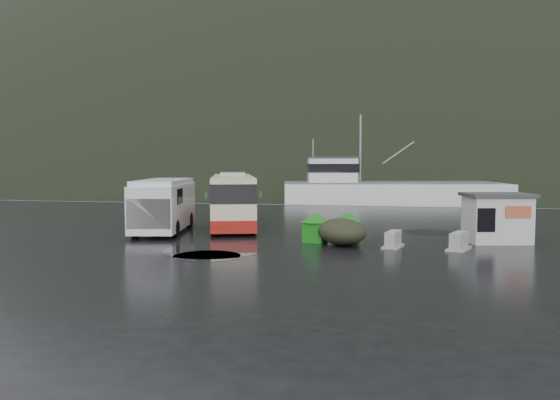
% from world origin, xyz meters
% --- Properties ---
extents(ground, '(160.00, 160.00, 0.00)m').
position_xyz_m(ground, '(0.00, 0.00, 0.00)').
color(ground, black).
rests_on(ground, ground).
extents(harbor_water, '(300.00, 180.00, 0.02)m').
position_xyz_m(harbor_water, '(0.00, 110.00, 0.00)').
color(harbor_water, black).
rests_on(harbor_water, ground).
extents(quay_edge, '(160.00, 0.60, 1.50)m').
position_xyz_m(quay_edge, '(0.00, 20.00, 0.00)').
color(quay_edge, '#999993').
rests_on(quay_edge, ground).
extents(headland, '(780.00, 540.00, 570.00)m').
position_xyz_m(headland, '(10.00, 250.00, 0.00)').
color(headland, black).
rests_on(headland, ground).
extents(coach_bus, '(5.86, 11.43, 3.13)m').
position_xyz_m(coach_bus, '(-3.02, 4.59, 0.00)').
color(coach_bus, beige).
rests_on(coach_bus, ground).
extents(white_van, '(3.53, 7.07, 2.83)m').
position_xyz_m(white_van, '(-5.69, 0.63, 0.00)').
color(white_van, silver).
rests_on(white_van, ground).
extents(waste_bin_left, '(1.22, 1.22, 1.35)m').
position_xyz_m(waste_bin_left, '(4.15, -0.57, 0.00)').
color(waste_bin_left, '#167514').
rests_on(waste_bin_left, ground).
extents(waste_bin_right, '(1.15, 1.15, 1.37)m').
position_xyz_m(waste_bin_right, '(2.70, -1.46, 0.00)').
color(waste_bin_right, '#167514').
rests_on(waste_bin_right, ground).
extents(dome_tent, '(3.00, 3.53, 1.18)m').
position_xyz_m(dome_tent, '(3.99, -1.95, 0.00)').
color(dome_tent, '#282B1A').
rests_on(dome_tent, ground).
extents(ticket_kiosk, '(3.33, 2.78, 2.29)m').
position_xyz_m(ticket_kiosk, '(10.99, 0.08, 0.00)').
color(ticket_kiosk, silver).
rests_on(ticket_kiosk, ground).
extents(jersey_barrier_a, '(1.04, 1.55, 0.71)m').
position_xyz_m(jersey_barrier_a, '(6.26, -2.35, 0.00)').
color(jersey_barrier_a, '#999993').
rests_on(jersey_barrier_a, ground).
extents(jersey_barrier_b, '(1.24, 1.67, 0.75)m').
position_xyz_m(jersey_barrier_b, '(8.99, -2.53, 0.00)').
color(jersey_barrier_b, '#999993').
rests_on(jersey_barrier_b, ground).
extents(fishing_trawler, '(24.59, 9.60, 9.61)m').
position_xyz_m(fishing_trawler, '(6.06, 27.96, 0.00)').
color(fishing_trawler, silver).
rests_on(fishing_trawler, ground).
extents(puddles, '(12.78, 11.83, 0.01)m').
position_xyz_m(puddles, '(0.79, -3.45, 0.01)').
color(puddles, black).
rests_on(puddles, ground).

